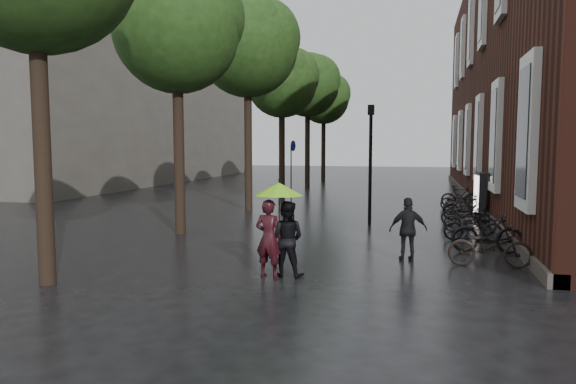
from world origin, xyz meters
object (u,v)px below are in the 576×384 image
(person_burgundy, at_px, (269,238))
(pedestrian_walking, at_px, (408,230))
(person_black, at_px, (286,239))
(parked_bicycles, at_px, (470,215))
(lamp_post, at_px, (370,153))
(ad_lightbox, at_px, (480,196))

(person_burgundy, height_order, pedestrian_walking, person_burgundy)
(person_burgundy, relative_size, person_black, 1.03)
(person_black, relative_size, parked_bicycles, 0.13)
(person_black, bearing_deg, pedestrian_walking, -137.47)
(person_burgundy, bearing_deg, parked_bicycles, -111.84)
(person_burgundy, height_order, parked_bicycles, person_burgundy)
(pedestrian_walking, bearing_deg, lamp_post, -88.27)
(person_burgundy, distance_m, pedestrian_walking, 3.51)
(person_burgundy, xyz_separation_m, lamp_post, (1.37, 7.52, 1.66))
(parked_bicycles, xyz_separation_m, ad_lightbox, (0.54, 2.25, 0.41))
(person_black, xyz_separation_m, parked_bicycles, (4.28, 7.46, -0.33))
(pedestrian_walking, bearing_deg, ad_lightbox, -120.12)
(person_black, xyz_separation_m, pedestrian_walking, (2.42, 2.03, -0.03))
(person_burgundy, relative_size, ad_lightbox, 0.94)
(pedestrian_walking, xyz_separation_m, parked_bicycles, (1.86, 5.43, -0.30))
(pedestrian_walking, height_order, parked_bicycles, pedestrian_walking)
(pedestrian_walking, distance_m, lamp_post, 5.77)
(person_black, relative_size, ad_lightbox, 0.91)
(person_burgundy, height_order, ad_lightbox, ad_lightbox)
(pedestrian_walking, bearing_deg, parked_bicycles, -121.66)
(ad_lightbox, bearing_deg, lamp_post, -150.31)
(person_burgundy, bearing_deg, ad_lightbox, -108.23)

